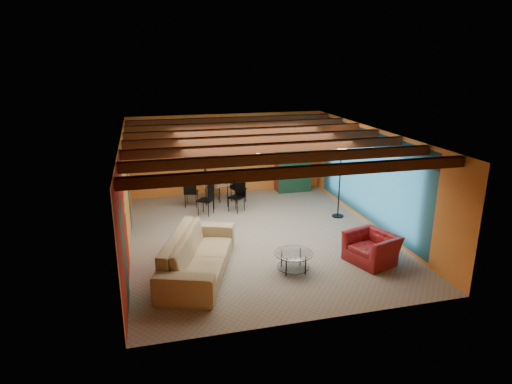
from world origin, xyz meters
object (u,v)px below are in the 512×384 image
object	(u,v)px
armoire	(293,163)
potted_plant	(293,127)
vase	(216,171)
dining_table	(217,190)
sofa	(198,254)
coffee_table	(293,262)
armchair	(372,248)
floor_lamp	(340,182)

from	to	relation	value
armoire	potted_plant	world-z (taller)	potted_plant
armoire	vase	distance (m)	3.03
dining_table	potted_plant	size ratio (longest dim) A/B	3.98
sofa	coffee_table	size ratio (longest dim) A/B	3.51
armchair	vase	distance (m)	5.56
sofa	potted_plant	world-z (taller)	potted_plant
dining_table	floor_lamp	xyz separation A→B (m)	(3.29, -1.80, 0.54)
armchair	coffee_table	size ratio (longest dim) A/B	1.24
sofa	vase	xyz separation A→B (m)	(1.12, 4.29, 0.69)
coffee_table	armoire	bearing A→B (deg)	71.48
armoire	potted_plant	size ratio (longest dim) A/B	3.98
armchair	coffee_table	bearing A→B (deg)	-110.43
coffee_table	vase	world-z (taller)	vase
coffee_table	vase	size ratio (longest dim) A/B	4.46
armoire	vase	xyz separation A→B (m)	(-2.84, -1.05, 0.14)
armoire	sofa	bearing A→B (deg)	-126.73
coffee_table	armchair	bearing A→B (deg)	-0.75
armoire	floor_lamp	bearing A→B (deg)	-81.25
potted_plant	vase	bearing A→B (deg)	-159.66
armoire	floor_lamp	size ratio (longest dim) A/B	0.94
armchair	vase	xyz separation A→B (m)	(-2.77, 4.76, 0.79)
potted_plant	vase	distance (m)	3.22
sofa	floor_lamp	bearing A→B (deg)	-41.25
sofa	coffee_table	distance (m)	2.08
sofa	coffee_table	bearing A→B (deg)	-82.98
armoire	potted_plant	distance (m)	1.24
armchair	floor_lamp	world-z (taller)	floor_lamp
sofa	potted_plant	xyz separation A→B (m)	(3.96, 5.35, 1.80)
armchair	armoire	bearing A→B (deg)	159.66
armchair	potted_plant	size ratio (longest dim) A/B	2.12
armoire	vase	size ratio (longest dim) A/B	10.39
dining_table	vase	bearing A→B (deg)	180.00
vase	armchair	bearing A→B (deg)	-59.77
dining_table	coffee_table	bearing A→B (deg)	-79.22
coffee_table	floor_lamp	xyz separation A→B (m)	(2.39, 2.93, 0.84)
dining_table	vase	world-z (taller)	vase
coffee_table	vase	bearing A→B (deg)	100.78
coffee_table	armoire	distance (m)	6.15
floor_lamp	potted_plant	size ratio (longest dim) A/B	4.24
armchair	vase	size ratio (longest dim) A/B	5.53
vase	armoire	bearing A→B (deg)	20.34
vase	coffee_table	bearing A→B (deg)	-79.22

